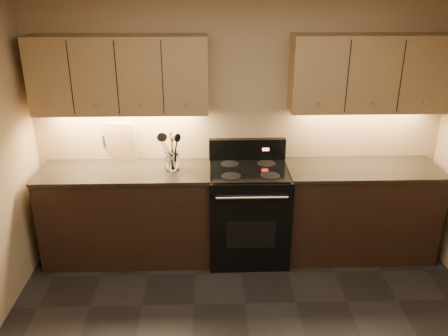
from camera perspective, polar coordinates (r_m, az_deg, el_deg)
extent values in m
cube|color=tan|center=(4.66, 1.85, 5.53)|extent=(4.00, 0.04, 2.60)
cube|color=black|center=(4.77, -11.43, -5.58)|extent=(1.60, 0.60, 0.90)
cube|color=#342D21|center=(4.57, -11.87, -0.42)|extent=(1.62, 0.62, 0.03)
cube|color=black|center=(4.92, 15.85, -5.10)|extent=(1.44, 0.60, 0.90)
cube|color=#342D21|center=(4.73, 16.43, -0.09)|extent=(1.46, 0.62, 0.03)
cube|color=black|center=(4.69, 2.95, -5.52)|extent=(0.76, 0.65, 0.92)
cube|color=black|center=(4.49, 3.06, -0.26)|extent=(0.70, 0.60, 0.01)
cube|color=black|center=(4.71, 2.81, 2.25)|extent=(0.76, 0.07, 0.22)
cube|color=red|center=(4.69, 5.04, 2.24)|extent=(0.06, 0.00, 0.03)
cylinder|color=silver|center=(4.23, 3.40, -3.59)|extent=(0.65, 0.02, 0.02)
cube|color=black|center=(4.42, 3.27, -8.02)|extent=(0.46, 0.00, 0.28)
cylinder|color=black|center=(4.34, 0.85, -0.96)|extent=(0.18, 0.18, 0.00)
cylinder|color=black|center=(4.37, 5.58, -0.90)|extent=(0.18, 0.18, 0.00)
cylinder|color=black|center=(4.61, 0.69, 0.51)|extent=(0.18, 0.18, 0.00)
cylinder|color=black|center=(4.64, 5.13, 0.56)|extent=(0.18, 0.18, 0.00)
cube|color=#A88154|center=(4.46, -12.46, 10.88)|extent=(1.60, 0.30, 0.70)
cube|color=#A88154|center=(4.62, 17.08, 10.82)|extent=(1.44, 0.30, 0.70)
cube|color=#B2B5BA|center=(4.81, -13.84, 3.16)|extent=(0.08, 0.01, 0.12)
cylinder|color=white|center=(4.49, -6.26, 0.86)|extent=(0.15, 0.15, 0.17)
cylinder|color=white|center=(4.52, -6.22, -0.03)|extent=(0.13, 0.13, 0.02)
cube|color=tan|center=(4.76, -12.37, 3.14)|extent=(0.31, 0.11, 0.39)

